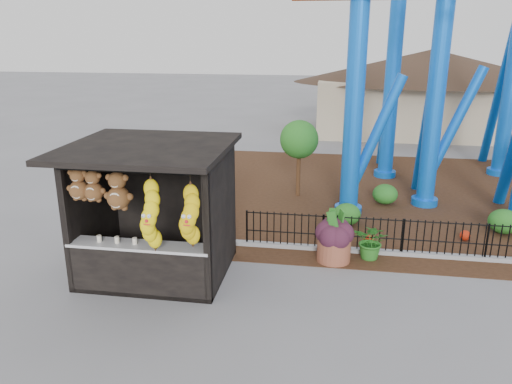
# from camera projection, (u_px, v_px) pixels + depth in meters

# --- Properties ---
(ground) EXTENTS (120.00, 120.00, 0.00)m
(ground) POSITION_uv_depth(u_px,v_px,m) (279.00, 307.00, 10.31)
(ground) COLOR slate
(ground) RESTS_ON ground
(mulch_bed) EXTENTS (18.00, 12.00, 0.02)m
(mulch_bed) POSITION_uv_depth(u_px,v_px,m) (420.00, 197.00, 17.23)
(mulch_bed) COLOR #331E11
(mulch_bed) RESTS_ON ground
(curb) EXTENTS (18.00, 0.18, 0.12)m
(curb) POSITION_uv_depth(u_px,v_px,m) (451.00, 257.00, 12.51)
(curb) COLOR gray
(curb) RESTS_ON ground
(prize_booth) EXTENTS (3.50, 3.40, 3.12)m
(prize_booth) POSITION_uv_depth(u_px,v_px,m) (152.00, 215.00, 11.15)
(prize_booth) COLOR black
(prize_booth) RESTS_ON ground
(picket_fence) EXTENTS (12.20, 0.06, 1.00)m
(picket_fence) POSITION_uv_depth(u_px,v_px,m) (491.00, 243.00, 12.24)
(picket_fence) COLOR black
(picket_fence) RESTS_ON ground
(terracotta_planter) EXTENTS (1.09, 1.09, 0.62)m
(terracotta_planter) POSITION_uv_depth(u_px,v_px,m) (334.00, 249.00, 12.33)
(terracotta_planter) COLOR brown
(terracotta_planter) RESTS_ON ground
(planter_foliage) EXTENTS (0.70, 0.70, 0.64)m
(planter_foliage) POSITION_uv_depth(u_px,v_px,m) (335.00, 226.00, 12.14)
(planter_foliage) COLOR #341423
(planter_foliage) RESTS_ON terracotta_planter
(potted_plant) EXTENTS (1.07, 1.01, 0.95)m
(potted_plant) POSITION_uv_depth(u_px,v_px,m) (372.00, 241.00, 12.40)
(potted_plant) COLOR #255017
(potted_plant) RESTS_ON ground
(landscaping) EXTENTS (8.85, 4.13, 0.69)m
(landscaping) POSITION_uv_depth(u_px,v_px,m) (457.00, 213.00, 14.75)
(landscaping) COLOR #215E1B
(landscaping) RESTS_ON mulch_bed
(pavilion) EXTENTS (15.00, 15.00, 4.80)m
(pavilion) POSITION_uv_depth(u_px,v_px,m) (430.00, 78.00, 27.29)
(pavilion) COLOR #BFAD8C
(pavilion) RESTS_ON ground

